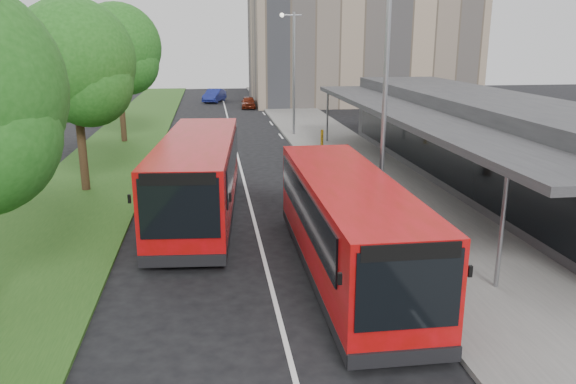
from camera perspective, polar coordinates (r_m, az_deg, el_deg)
name	(u,v)px	position (r m, az deg, el deg)	size (l,w,h in m)	color
ground	(264,261)	(17.21, -2.41, -6.97)	(120.00, 120.00, 0.00)	black
pavement	(325,139)	(37.18, 3.81, 5.37)	(5.00, 80.00, 0.15)	slate
grass_verge	(122,145)	(36.84, -16.48, 4.63)	(5.00, 80.00, 0.10)	#214A17
lane_centre_line	(238,159)	(31.56, -5.08, 3.40)	(0.12, 70.00, 0.01)	silver
kerb_dashes	(287,144)	(35.77, -0.12, 4.89)	(0.12, 56.00, 0.01)	silver
office_block	(361,12)	(59.93, 7.39, 17.66)	(22.00, 12.00, 18.00)	#9F8770
station_building	(483,140)	(27.22, 19.22, 5.03)	(7.70, 26.00, 4.00)	#2E2E30
tree_mid	(74,69)	(25.53, -20.88, 11.61)	(5.10, 5.10, 8.19)	#302113
tree_far	(118,53)	(37.32, -16.93, 13.33)	(5.40, 5.40, 8.68)	#302113
lamp_post_near	(382,96)	(18.79, 9.58, 9.61)	(1.44, 0.28, 8.00)	gray
lamp_post_far	(293,66)	(38.30, 0.49, 12.69)	(1.44, 0.28, 8.00)	gray
bus_main	(348,227)	(15.79, 6.07, -3.51)	(2.72, 10.03, 2.83)	#BC0A11
bus_second	(199,178)	(21.05, -9.08, 1.46)	(3.55, 10.80, 3.01)	#BC0A11
litter_bin	(358,171)	(26.29, 7.16, 2.11)	(0.44, 0.44, 0.80)	#322114
bollard	(322,138)	(34.08, 3.47, 5.47)	(0.17, 0.17, 1.04)	orange
car_near	(248,102)	(54.45, -4.04, 9.08)	(1.32, 3.28, 1.12)	#601C0D
car_far	(214,95)	(60.09, -7.48, 9.70)	(1.44, 4.14, 1.36)	navy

